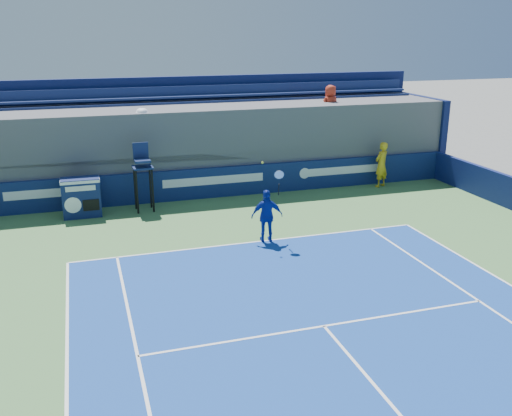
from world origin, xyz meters
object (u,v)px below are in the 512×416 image
object	(u,v)px
ball_person	(381,165)
tennis_player	(267,216)
match_clock	(81,196)
umpire_chair	(143,170)

from	to	relation	value
ball_person	tennis_player	bearing A→B (deg)	11.08
ball_person	tennis_player	world-z (taller)	tennis_player
match_clock	umpire_chair	distance (m)	2.32
ball_person	umpire_chair	xyz separation A→B (m)	(-9.84, -0.35, 0.57)
ball_person	match_clock	size ratio (longest dim) A/B	1.35
ball_person	match_clock	world-z (taller)	ball_person
ball_person	umpire_chair	distance (m)	9.87
umpire_chair	tennis_player	bearing A→B (deg)	-53.21
ball_person	tennis_player	distance (m)	8.09
umpire_chair	tennis_player	world-z (taller)	tennis_player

